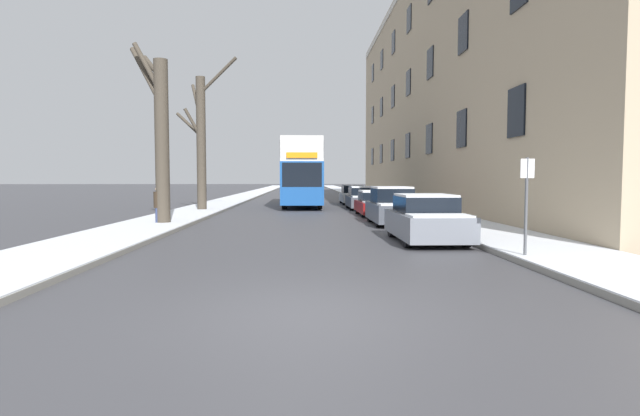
% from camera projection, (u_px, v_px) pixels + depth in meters
% --- Properties ---
extents(ground_plane, '(320.00, 320.00, 0.00)m').
position_uv_depth(ground_plane, '(314.00, 314.00, 7.08)').
color(ground_plane, '#424247').
extents(sidewalk_left, '(2.93, 130.00, 0.16)m').
position_uv_depth(sidewalk_left, '(253.00, 194.00, 59.74)').
color(sidewalk_left, gray).
rests_on(sidewalk_left, ground).
extents(sidewalk_right, '(2.93, 130.00, 0.16)m').
position_uv_depth(sidewalk_right, '(355.00, 194.00, 60.16)').
color(sidewalk_right, gray).
rests_on(sidewalk_right, ground).
extents(terrace_facade_right, '(9.10, 49.37, 17.06)m').
position_uv_depth(terrace_facade_right, '(470.00, 88.00, 36.47)').
color(terrace_facade_right, tan).
rests_on(terrace_facade_right, ground).
extents(bare_tree_left_0, '(1.93, 1.71, 7.41)m').
position_uv_depth(bare_tree_left_0, '(160.00, 135.00, 19.91)').
color(bare_tree_left_0, '#423A30').
rests_on(bare_tree_left_0, ground).
extents(bare_tree_left_1, '(4.03, 2.65, 8.65)m').
position_uv_depth(bare_tree_left_1, '(201.00, 139.00, 28.36)').
color(bare_tree_left_1, '#423A30').
rests_on(bare_tree_left_1, ground).
extents(double_decker_bus, '(2.59, 11.60, 4.41)m').
position_uv_depth(double_decker_bus, '(302.00, 170.00, 34.56)').
color(double_decker_bus, '#194C99').
rests_on(double_decker_bus, ground).
extents(parked_car_0, '(1.87, 4.11, 1.44)m').
position_uv_depth(parked_car_0, '(426.00, 220.00, 15.12)').
color(parked_car_0, slate).
rests_on(parked_car_0, ground).
extents(parked_car_1, '(1.76, 4.12, 1.58)m').
position_uv_depth(parked_car_1, '(392.00, 207.00, 20.84)').
color(parked_car_1, '#474C56').
rests_on(parked_car_1, ground).
extents(parked_car_2, '(1.73, 4.31, 1.30)m').
position_uv_depth(parked_car_2, '(375.00, 204.00, 25.87)').
color(parked_car_2, maroon).
rests_on(parked_car_2, ground).
extents(parked_car_3, '(1.84, 4.15, 1.44)m').
position_uv_depth(parked_car_3, '(363.00, 199.00, 31.04)').
color(parked_car_3, '#474C56').
rests_on(parked_car_3, ground).
extents(parked_car_4, '(1.71, 4.44, 1.44)m').
position_uv_depth(parked_car_4, '(352.00, 195.00, 37.46)').
color(parked_car_4, silver).
rests_on(parked_car_4, ground).
extents(pedestrian_left_sidewalk, '(0.35, 0.35, 1.60)m').
position_uv_depth(pedestrian_left_sidewalk, '(158.00, 204.00, 19.96)').
color(pedestrian_left_sidewalk, navy).
rests_on(pedestrian_left_sidewalk, ground).
extents(street_sign_post, '(0.32, 0.07, 2.40)m').
position_uv_depth(street_sign_post, '(526.00, 202.00, 11.42)').
color(street_sign_post, '#4C4F54').
rests_on(street_sign_post, ground).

